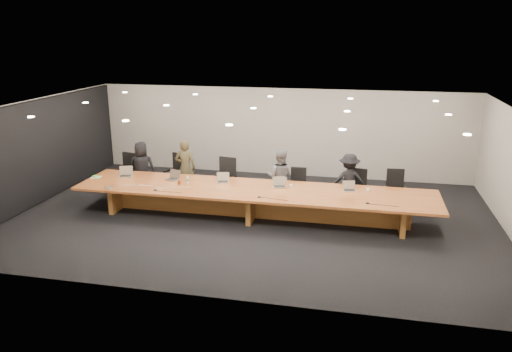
{
  "coord_description": "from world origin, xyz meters",
  "views": [
    {
      "loc": [
        2.56,
        -11.54,
        4.58
      ],
      "look_at": [
        0.0,
        0.3,
        1.0
      ],
      "focal_mm": 35.0,
      "sensor_mm": 36.0,
      "label": 1
    }
  ],
  "objects_px": {
    "chair_left": "(175,174)",
    "chair_far_right": "(395,190)",
    "chair_mid_left": "(224,179)",
    "amber_mug": "(179,182)",
    "person_a": "(142,168)",
    "mic_left": "(155,190)",
    "mic_right": "(368,203)",
    "laptop_a": "(125,172)",
    "laptop_d": "(280,182)",
    "av_box": "(109,188)",
    "paper_cup_near": "(291,186)",
    "laptop_e": "(350,186)",
    "person_d": "(349,181)",
    "laptop_c": "(223,178)",
    "person_c": "(280,177)",
    "chair_right": "(357,188)",
    "water_bottle": "(188,180)",
    "laptop_b": "(172,175)",
    "conference_table": "(253,198)",
    "chair_mid_right": "(297,186)",
    "mic_center": "(259,197)",
    "chair_far_left": "(126,172)",
    "person_b": "(185,168)",
    "paper_cup_far": "(368,190)"
  },
  "relations": [
    {
      "from": "chair_far_left",
      "to": "person_a",
      "type": "distance_m",
      "value": 0.62
    },
    {
      "from": "chair_right",
      "to": "chair_far_right",
      "type": "xyz_separation_m",
      "value": [
        1.0,
        -0.01,
        0.02
      ]
    },
    {
      "from": "person_c",
      "to": "amber_mug",
      "type": "distance_m",
      "value": 2.71
    },
    {
      "from": "chair_mid_left",
      "to": "laptop_b",
      "type": "bearing_deg",
      "value": -133.71
    },
    {
      "from": "person_a",
      "to": "laptop_c",
      "type": "distance_m",
      "value": 2.74
    },
    {
      "from": "paper_cup_near",
      "to": "av_box",
      "type": "xyz_separation_m",
      "value": [
        -4.46,
        -1.01,
        -0.03
      ]
    },
    {
      "from": "person_a",
      "to": "laptop_e",
      "type": "relative_size",
      "value": 5.05
    },
    {
      "from": "mic_right",
      "to": "laptop_a",
      "type": "bearing_deg",
      "value": 172.55
    },
    {
      "from": "chair_right",
      "to": "laptop_a",
      "type": "distance_m",
      "value": 6.21
    },
    {
      "from": "paper_cup_near",
      "to": "mic_center",
      "type": "distance_m",
      "value": 1.09
    },
    {
      "from": "laptop_e",
      "to": "person_c",
      "type": "bearing_deg",
      "value": 143.63
    },
    {
      "from": "person_d",
      "to": "mic_left",
      "type": "relative_size",
      "value": 13.02
    },
    {
      "from": "chair_right",
      "to": "av_box",
      "type": "bearing_deg",
      "value": -150.12
    },
    {
      "from": "water_bottle",
      "to": "paper_cup_far",
      "type": "relative_size",
      "value": 2.2
    },
    {
      "from": "water_bottle",
      "to": "laptop_d",
      "type": "bearing_deg",
      "value": 4.76
    },
    {
      "from": "laptop_d",
      "to": "paper_cup_far",
      "type": "distance_m",
      "value": 2.18
    },
    {
      "from": "chair_left",
      "to": "chair_far_right",
      "type": "xyz_separation_m",
      "value": [
        6.07,
        0.03,
        -0.06
      ]
    },
    {
      "from": "paper_cup_far",
      "to": "mic_right",
      "type": "height_order",
      "value": "paper_cup_far"
    },
    {
      "from": "laptop_c",
      "to": "mic_left",
      "type": "height_order",
      "value": "laptop_c"
    },
    {
      "from": "laptop_e",
      "to": "amber_mug",
      "type": "relative_size",
      "value": 3.08
    },
    {
      "from": "laptop_c",
      "to": "av_box",
      "type": "distance_m",
      "value": 2.87
    },
    {
      "from": "chair_left",
      "to": "person_a",
      "type": "height_order",
      "value": "person_a"
    },
    {
      "from": "person_b",
      "to": "water_bottle",
      "type": "relative_size",
      "value": 8.5
    },
    {
      "from": "person_d",
      "to": "laptop_e",
      "type": "bearing_deg",
      "value": 85.55
    },
    {
      "from": "person_a",
      "to": "mic_left",
      "type": "distance_m",
      "value": 2.14
    },
    {
      "from": "laptop_c",
      "to": "chair_right",
      "type": "bearing_deg",
      "value": 3.72
    },
    {
      "from": "laptop_c",
      "to": "paper_cup_near",
      "type": "height_order",
      "value": "laptop_c"
    },
    {
      "from": "chair_far_right",
      "to": "laptop_b",
      "type": "distance_m",
      "value": 5.87
    },
    {
      "from": "conference_table",
      "to": "chair_mid_left",
      "type": "bearing_deg",
      "value": 132.54
    },
    {
      "from": "laptop_c",
      "to": "person_c",
      "type": "bearing_deg",
      "value": 18.49
    },
    {
      "from": "paper_cup_near",
      "to": "laptop_e",
      "type": "bearing_deg",
      "value": 1.88
    },
    {
      "from": "mic_right",
      "to": "amber_mug",
      "type": "bearing_deg",
      "value": 174.21
    },
    {
      "from": "chair_far_right",
      "to": "person_d",
      "type": "distance_m",
      "value": 1.23
    },
    {
      "from": "person_b",
      "to": "person_d",
      "type": "relative_size",
      "value": 1.12
    },
    {
      "from": "chair_right",
      "to": "laptop_c",
      "type": "bearing_deg",
      "value": -152.9
    },
    {
      "from": "chair_mid_left",
      "to": "amber_mug",
      "type": "height_order",
      "value": "chair_mid_left"
    },
    {
      "from": "chair_mid_left",
      "to": "laptop_c",
      "type": "height_order",
      "value": "chair_mid_left"
    },
    {
      "from": "chair_right",
      "to": "person_a",
      "type": "xyz_separation_m",
      "value": [
        -6.03,
        -0.17,
        0.25
      ]
    },
    {
      "from": "person_b",
      "to": "mic_left",
      "type": "distance_m",
      "value": 1.88
    },
    {
      "from": "laptop_d",
      "to": "water_bottle",
      "type": "bearing_deg",
      "value": 166.51
    },
    {
      "from": "water_bottle",
      "to": "mic_left",
      "type": "xyz_separation_m",
      "value": [
        -0.59,
        -0.7,
        -0.08
      ]
    },
    {
      "from": "chair_far_left",
      "to": "person_d",
      "type": "xyz_separation_m",
      "value": [
        6.4,
        -0.02,
        0.16
      ]
    },
    {
      "from": "chair_left",
      "to": "laptop_c",
      "type": "bearing_deg",
      "value": -11.55
    },
    {
      "from": "laptop_b",
      "to": "mic_right",
      "type": "height_order",
      "value": "laptop_b"
    },
    {
      "from": "laptop_a",
      "to": "mic_left",
      "type": "height_order",
      "value": "laptop_a"
    },
    {
      "from": "laptop_d",
      "to": "av_box",
      "type": "bearing_deg",
      "value": 174.97
    },
    {
      "from": "water_bottle",
      "to": "chair_mid_right",
      "type": "bearing_deg",
      "value": 23.0
    },
    {
      "from": "laptop_a",
      "to": "water_bottle",
      "type": "relative_size",
      "value": 1.82
    },
    {
      "from": "chair_right",
      "to": "chair_mid_right",
      "type": "bearing_deg",
      "value": -164.5
    },
    {
      "from": "mic_center",
      "to": "laptop_d",
      "type": "bearing_deg",
      "value": 68.74
    }
  ]
}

